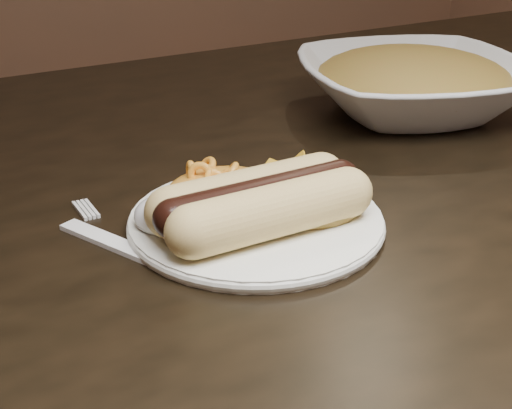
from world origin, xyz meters
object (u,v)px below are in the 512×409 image
table (264,278)px  fork (112,242)px  plate (256,222)px  serving_bowl (412,87)px

table → fork: bearing=-165.3°
plate → serving_bowl: serving_bowl is taller
table → plate: plate is taller
fork → serving_bowl: serving_bowl is taller
plate → fork: plate is taller
table → fork: 0.18m
plate → fork: 0.11m
table → plate: size_ratio=8.15×
table → serving_bowl: (0.24, 0.10, 0.12)m
fork → serving_bowl: bearing=-5.1°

